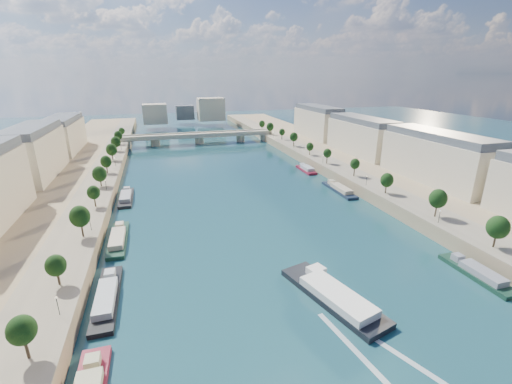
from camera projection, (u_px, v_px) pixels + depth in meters
ground at (238, 197)px, 146.21m from camera, size 700.00×700.00×0.00m
quay_left at (48, 209)px, 126.21m from camera, size 44.00×520.00×5.00m
quay_right at (383, 178)px, 164.57m from camera, size 44.00×520.00×5.00m
pave_left at (91, 199)px, 129.37m from camera, size 14.00×520.00×0.10m
pave_right at (356, 175)px, 159.74m from camera, size 14.00×520.00×0.10m
trees_left at (95, 183)px, 129.94m from camera, size 4.80×268.80×8.26m
trees_right at (342, 159)px, 166.50m from camera, size 4.80×268.80×8.26m
lamps_left at (99, 200)px, 120.61m from camera, size 0.36×200.36×4.28m
lamps_right at (342, 168)px, 162.18m from camera, size 0.36×200.36×4.28m
buildings_left at (10, 167)px, 129.06m from camera, size 16.00×226.00×23.20m
buildings_right at (394, 143)px, 174.35m from camera, size 16.00×226.00×23.20m
skyline at (189, 111)px, 341.29m from camera, size 79.00×42.00×22.00m
bridge at (199, 137)px, 256.99m from camera, size 112.00×12.00×8.15m
tour_barge at (333, 296)px, 79.34m from camera, size 15.73×30.10×3.93m
wake at (375, 352)px, 64.67m from camera, size 14.47×25.89×0.04m
moored_barges_left at (109, 288)px, 82.74m from camera, size 5.00×152.57×3.60m
moored_barges_right at (398, 225)px, 116.81m from camera, size 5.00×160.33×3.60m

